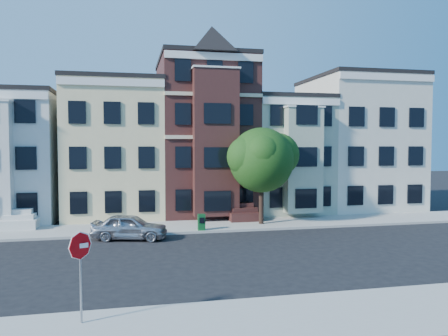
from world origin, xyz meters
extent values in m
plane|color=black|center=(0.00, 0.00, 0.00)|extent=(120.00, 120.00, 0.00)
cube|color=#9E9B93|center=(0.00, 8.00, 0.07)|extent=(60.00, 4.00, 0.15)
cube|color=#9E9B93|center=(0.00, -8.00, 0.07)|extent=(60.00, 4.00, 0.15)
cube|color=silver|center=(-15.00, 14.50, 4.50)|extent=(8.00, 9.00, 9.00)
cube|color=beige|center=(-7.00, 14.50, 5.00)|extent=(7.00, 9.00, 10.00)
cube|color=#3C1C19|center=(0.00, 14.50, 6.00)|extent=(7.00, 9.00, 12.00)
cube|color=#9DA991|center=(6.50, 14.50, 4.50)|extent=(6.00, 9.00, 9.00)
cube|color=beige|center=(13.50, 14.50, 5.50)|extent=(8.00, 9.00, 11.00)
imported|color=#AAABB3|center=(-5.93, 5.20, 0.74)|extent=(4.60, 2.71, 1.47)
cube|color=#115524|center=(-1.56, 6.30, 0.65)|extent=(0.46, 0.42, 1.00)
camera|label=1|loc=(-5.87, -20.31, 5.44)|focal=35.00mm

